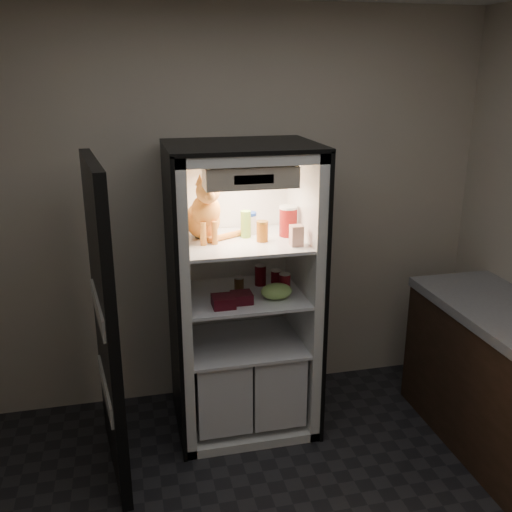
{
  "coord_description": "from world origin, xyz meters",
  "views": [
    {
      "loc": [
        -0.68,
        -1.95,
        2.28
      ],
      "look_at": [
        0.08,
        1.32,
        1.18
      ],
      "focal_mm": 40.0,
      "sensor_mm": 36.0,
      "label": 1
    }
  ],
  "objects_px": {
    "condiment_jar": "(239,283)",
    "berry_box_left": "(223,301)",
    "grape_bag": "(276,291)",
    "soda_can_b": "(276,280)",
    "salsa_jar": "(262,231)",
    "pepper_jar": "(288,221)",
    "cream_carton": "(296,236)",
    "mayo_tub": "(249,223)",
    "berry_box_right": "(242,298)",
    "parmesan_shaker": "(246,224)",
    "tabby_cat": "(205,214)",
    "soda_can_c": "(285,284)",
    "soda_can_a": "(260,275)",
    "refrigerator": "(242,311)"
  },
  "relations": [
    {
      "from": "salsa_jar",
      "to": "cream_carton",
      "type": "height_order",
      "value": "salsa_jar"
    },
    {
      "from": "salsa_jar",
      "to": "condiment_jar",
      "type": "xyz_separation_m",
      "value": [
        -0.12,
        0.12,
        -0.37
      ]
    },
    {
      "from": "cream_carton",
      "to": "berry_box_right",
      "type": "distance_m",
      "value": 0.5
    },
    {
      "from": "soda_can_c",
      "to": "parmesan_shaker",
      "type": "bearing_deg",
      "value": 150.69
    },
    {
      "from": "tabby_cat",
      "to": "grape_bag",
      "type": "distance_m",
      "value": 0.65
    },
    {
      "from": "soda_can_b",
      "to": "grape_bag",
      "type": "distance_m",
      "value": 0.17
    },
    {
      "from": "refrigerator",
      "to": "berry_box_left",
      "type": "distance_m",
      "value": 0.34
    },
    {
      "from": "mayo_tub",
      "to": "berry_box_right",
      "type": "xyz_separation_m",
      "value": [
        -0.11,
        -0.28,
        -0.39
      ]
    },
    {
      "from": "tabby_cat",
      "to": "grape_bag",
      "type": "height_order",
      "value": "tabby_cat"
    },
    {
      "from": "tabby_cat",
      "to": "pepper_jar",
      "type": "relative_size",
      "value": 2.26
    },
    {
      "from": "cream_carton",
      "to": "grape_bag",
      "type": "distance_m",
      "value": 0.38
    },
    {
      "from": "soda_can_b",
      "to": "berry_box_left",
      "type": "relative_size",
      "value": 0.95
    },
    {
      "from": "cream_carton",
      "to": "berry_box_right",
      "type": "relative_size",
      "value": 0.99
    },
    {
      "from": "berry_box_left",
      "to": "tabby_cat",
      "type": "bearing_deg",
      "value": 103.71
    },
    {
      "from": "grape_bag",
      "to": "tabby_cat",
      "type": "bearing_deg",
      "value": 152.93
    },
    {
      "from": "mayo_tub",
      "to": "pepper_jar",
      "type": "bearing_deg",
      "value": -25.33
    },
    {
      "from": "soda_can_a",
      "to": "soda_can_c",
      "type": "relative_size",
      "value": 1.03
    },
    {
      "from": "soda_can_b",
      "to": "salsa_jar",
      "type": "bearing_deg",
      "value": -144.6
    },
    {
      "from": "refrigerator",
      "to": "pepper_jar",
      "type": "bearing_deg",
      "value": -5.21
    },
    {
      "from": "salsa_jar",
      "to": "grape_bag",
      "type": "height_order",
      "value": "salsa_jar"
    },
    {
      "from": "pepper_jar",
      "to": "cream_carton",
      "type": "bearing_deg",
      "value": -92.53
    },
    {
      "from": "pepper_jar",
      "to": "berry_box_left",
      "type": "distance_m",
      "value": 0.65
    },
    {
      "from": "mayo_tub",
      "to": "berry_box_right",
      "type": "bearing_deg",
      "value": -110.89
    },
    {
      "from": "refrigerator",
      "to": "grape_bag",
      "type": "bearing_deg",
      "value": -46.32
    },
    {
      "from": "soda_can_c",
      "to": "condiment_jar",
      "type": "relative_size",
      "value": 1.55
    },
    {
      "from": "cream_carton",
      "to": "berry_box_left",
      "type": "distance_m",
      "value": 0.58
    },
    {
      "from": "tabby_cat",
      "to": "soda_can_a",
      "type": "xyz_separation_m",
      "value": [
        0.36,
        0.05,
        -0.44
      ]
    },
    {
      "from": "refrigerator",
      "to": "salsa_jar",
      "type": "height_order",
      "value": "refrigerator"
    },
    {
      "from": "cream_carton",
      "to": "condiment_jar",
      "type": "height_order",
      "value": "cream_carton"
    },
    {
      "from": "cream_carton",
      "to": "soda_can_b",
      "type": "xyz_separation_m",
      "value": [
        -0.06,
        0.21,
        -0.35
      ]
    },
    {
      "from": "salsa_jar",
      "to": "pepper_jar",
      "type": "relative_size",
      "value": 0.67
    },
    {
      "from": "mayo_tub",
      "to": "berry_box_left",
      "type": "distance_m",
      "value": 0.55
    },
    {
      "from": "parmesan_shaker",
      "to": "condiment_jar",
      "type": "relative_size",
      "value": 1.95
    },
    {
      "from": "refrigerator",
      "to": "soda_can_a",
      "type": "relative_size",
      "value": 13.68
    },
    {
      "from": "salsa_jar",
      "to": "soda_can_a",
      "type": "height_order",
      "value": "salsa_jar"
    },
    {
      "from": "mayo_tub",
      "to": "parmesan_shaker",
      "type": "bearing_deg",
      "value": -114.63
    },
    {
      "from": "mayo_tub",
      "to": "soda_can_b",
      "type": "height_order",
      "value": "mayo_tub"
    },
    {
      "from": "pepper_jar",
      "to": "condiment_jar",
      "type": "xyz_separation_m",
      "value": [
        -0.31,
        0.04,
        -0.4
      ]
    },
    {
      "from": "parmesan_shaker",
      "to": "condiment_jar",
      "type": "height_order",
      "value": "parmesan_shaker"
    },
    {
      "from": "cream_carton",
      "to": "soda_can_a",
      "type": "distance_m",
      "value": 0.48
    },
    {
      "from": "berry_box_left",
      "to": "grape_bag",
      "type": "bearing_deg",
      "value": 8.41
    },
    {
      "from": "cream_carton",
      "to": "soda_can_c",
      "type": "xyz_separation_m",
      "value": [
        -0.03,
        0.11,
        -0.34
      ]
    },
    {
      "from": "pepper_jar",
      "to": "berry_box_left",
      "type": "relative_size",
      "value": 1.43
    },
    {
      "from": "salsa_jar",
      "to": "grape_bag",
      "type": "bearing_deg",
      "value": -48.59
    },
    {
      "from": "grape_bag",
      "to": "berry_box_left",
      "type": "distance_m",
      "value": 0.34
    },
    {
      "from": "salsa_jar",
      "to": "berry_box_right",
      "type": "height_order",
      "value": "salsa_jar"
    },
    {
      "from": "condiment_jar",
      "to": "berry_box_left",
      "type": "distance_m",
      "value": 0.29
    },
    {
      "from": "refrigerator",
      "to": "soda_can_b",
      "type": "xyz_separation_m",
      "value": [
        0.22,
        -0.03,
        0.21
      ]
    },
    {
      "from": "salsa_jar",
      "to": "soda_can_b",
      "type": "distance_m",
      "value": 0.38
    },
    {
      "from": "tabby_cat",
      "to": "soda_can_b",
      "type": "bearing_deg",
      "value": -9.74
    }
  ]
}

